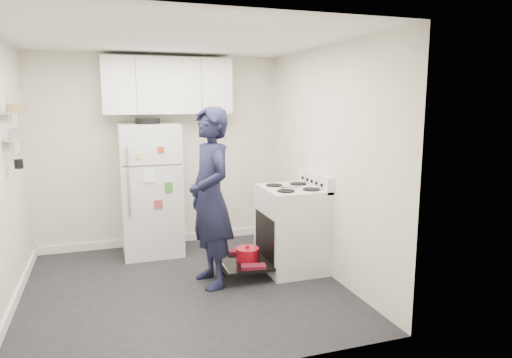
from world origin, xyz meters
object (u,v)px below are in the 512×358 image
object	(u,v)px
electric_range	(291,229)
refrigerator	(151,189)
open_oven_door	(244,259)
person	(210,198)

from	to	relation	value
electric_range	refrigerator	bearing A→B (deg)	142.74
open_oven_door	refrigerator	size ratio (longest dim) A/B	0.41
refrigerator	person	bearing A→B (deg)	-68.81
electric_range	refrigerator	xyz separation A→B (m)	(-1.45, 1.10, 0.36)
electric_range	open_oven_door	distance (m)	0.63
electric_range	refrigerator	size ratio (longest dim) A/B	0.64
electric_range	open_oven_door	size ratio (longest dim) A/B	1.55
electric_range	person	distance (m)	1.08
open_oven_door	person	world-z (taller)	person
open_oven_door	refrigerator	bearing A→B (deg)	128.70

